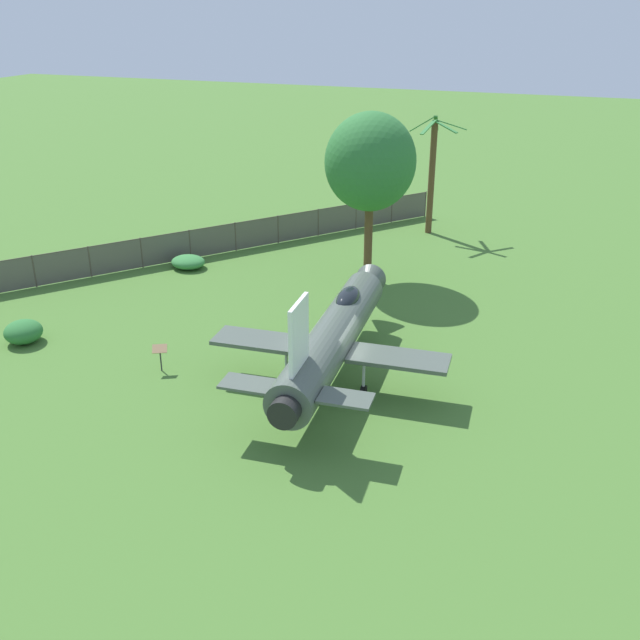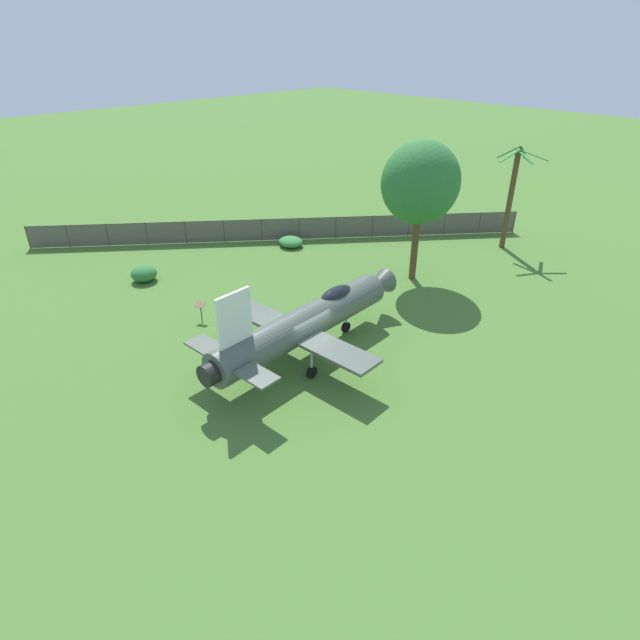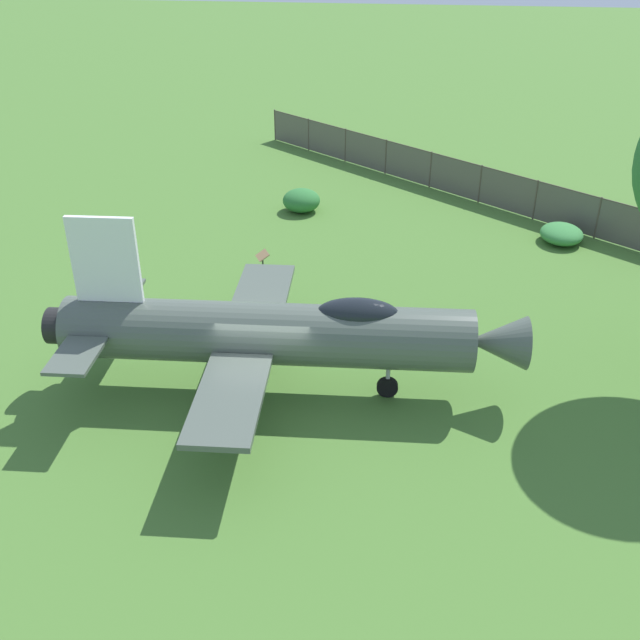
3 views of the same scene
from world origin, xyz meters
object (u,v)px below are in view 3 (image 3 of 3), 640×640
(shrub_near_fence, at_px, (561,234))
(shrub_by_tree, at_px, (301,200))
(info_plaque, at_px, (263,259))
(display_jet, at_px, (281,333))

(shrub_near_fence, bearing_deg, shrub_by_tree, 79.86)
(info_plaque, bearing_deg, shrub_by_tree, -1.82)
(shrub_by_tree, relative_size, info_plaque, 1.48)
(shrub_near_fence, xyz_separation_m, info_plaque, (-5.24, 11.39, 0.48))
(shrub_near_fence, distance_m, shrub_by_tree, 11.33)
(display_jet, distance_m, shrub_near_fence, 15.41)
(shrub_near_fence, relative_size, info_plaque, 1.72)
(display_jet, bearing_deg, shrub_near_fence, 48.47)
(display_jet, height_order, info_plaque, display_jet)
(display_jet, bearing_deg, info_plaque, 102.49)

